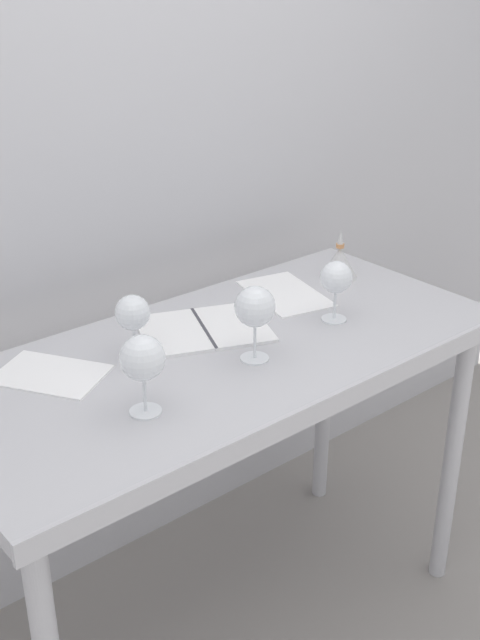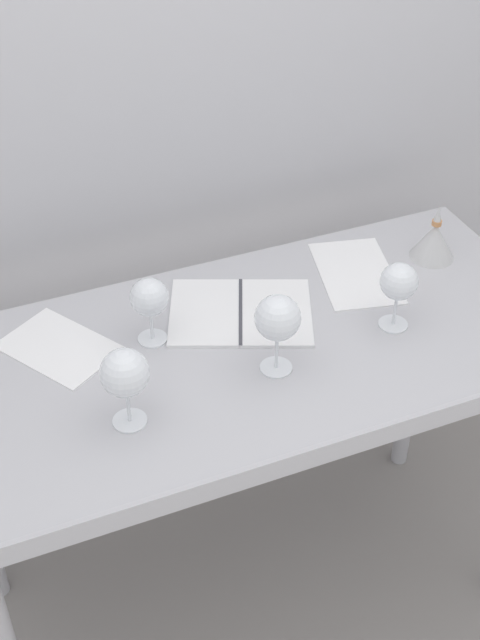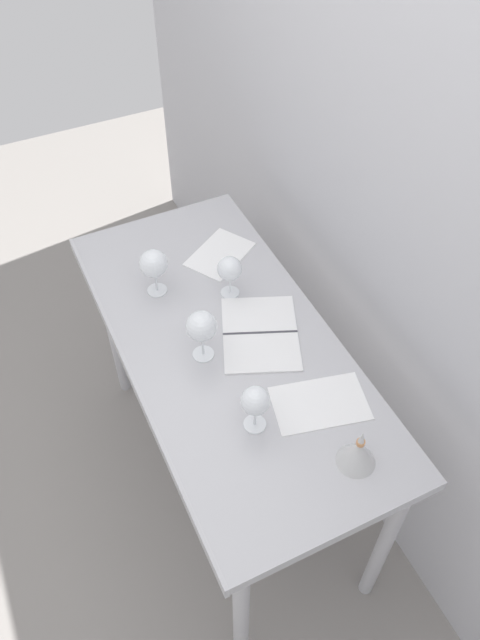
% 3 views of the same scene
% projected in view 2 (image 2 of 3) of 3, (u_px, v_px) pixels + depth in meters
% --- Properties ---
extents(ground_plane, '(6.00, 6.00, 0.00)m').
position_uv_depth(ground_plane, '(248.00, 588.00, 2.45)').
color(ground_plane, gray).
extents(back_wall, '(3.80, 0.04, 2.60)m').
position_uv_depth(back_wall, '(167.00, 81.00, 1.99)').
color(back_wall, '#BABABF').
rests_on(back_wall, ground_plane).
extents(steel_counter, '(1.40, 0.65, 0.90)m').
position_uv_depth(steel_counter, '(251.00, 381.00, 1.94)').
color(steel_counter, '#B7B7BC').
rests_on(steel_counter, ground_plane).
extents(wine_glass_near_left, '(0.09, 0.09, 0.17)m').
position_uv_depth(wine_glass_near_left, '(125.00, 375.00, 1.62)').
color(wine_glass_near_left, white).
rests_on(wine_glass_near_left, steel_counter).
extents(wine_glass_near_center, '(0.09, 0.09, 0.18)m').
position_uv_depth(wine_glass_near_center, '(278.00, 319.00, 1.74)').
color(wine_glass_near_center, white).
rests_on(wine_glass_near_center, steel_counter).
extents(wine_glass_far_left, '(0.08, 0.08, 0.16)m').
position_uv_depth(wine_glass_far_left, '(149.00, 299.00, 1.82)').
color(wine_glass_far_left, white).
rests_on(wine_glass_far_left, steel_counter).
extents(wine_glass_near_right, '(0.08, 0.08, 0.16)m').
position_uv_depth(wine_glass_near_right, '(399.00, 283.00, 1.86)').
color(wine_glass_near_right, white).
rests_on(wine_glass_near_right, steel_counter).
extents(open_notebook, '(0.38, 0.34, 0.01)m').
position_uv_depth(open_notebook, '(241.00, 312.00, 1.96)').
color(open_notebook, white).
rests_on(open_notebook, steel_counter).
extents(tasting_sheet_upper, '(0.23, 0.31, 0.00)m').
position_uv_depth(tasting_sheet_upper, '(356.00, 273.00, 2.08)').
color(tasting_sheet_upper, white).
rests_on(tasting_sheet_upper, steel_counter).
extents(tasting_sheet_lower, '(0.27, 0.29, 0.00)m').
position_uv_depth(tasting_sheet_lower, '(59.00, 347.00, 1.87)').
color(tasting_sheet_lower, white).
rests_on(tasting_sheet_lower, steel_counter).
extents(decanter_funnel, '(0.11, 0.11, 0.14)m').
position_uv_depth(decanter_funnel, '(434.00, 240.00, 2.11)').
color(decanter_funnel, '#BEBEBE').
rests_on(decanter_funnel, steel_counter).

